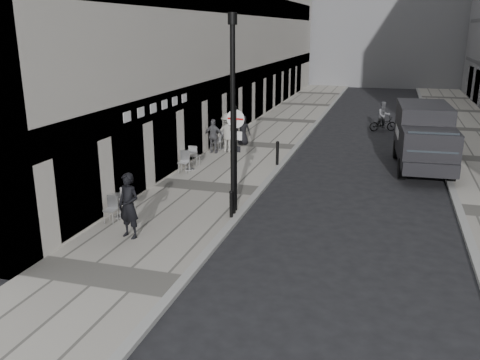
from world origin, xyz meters
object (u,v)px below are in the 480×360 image
object	(u,v)px
lamppost	(233,107)
walking_man	(129,206)
sign_post	(236,145)
cyclist	(383,120)
panel_van	(424,134)

from	to	relation	value
lamppost	walking_man	bearing A→B (deg)	-129.51
sign_post	lamppost	world-z (taller)	lamppost
walking_man	cyclist	distance (m)	20.30
walking_man	panel_van	bearing A→B (deg)	66.76
walking_man	sign_post	bearing A→B (deg)	67.90
walking_man	sign_post	xyz separation A→B (m)	(2.28, 3.06, 1.27)
sign_post	cyclist	xyz separation A→B (m)	(4.35, 16.12, -1.65)
walking_man	sign_post	world-z (taller)	sign_post
sign_post	walking_man	bearing A→B (deg)	-120.57
panel_van	cyclist	bearing A→B (deg)	99.29
lamppost	sign_post	bearing A→B (deg)	90.00
walking_man	lamppost	xyz separation A→B (m)	(2.28, 2.76, 2.54)
sign_post	panel_van	bearing A→B (deg)	57.86
sign_post	panel_van	size ratio (longest dim) A/B	0.59
lamppost	cyclist	distance (m)	17.24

